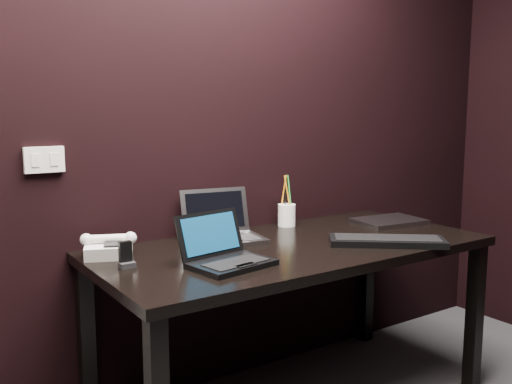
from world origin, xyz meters
TOP-DOWN VIEW (x-y plane):
  - wall_back at (0.00, 1.80)m, footprint 4.00×0.00m
  - wall_switch at (-0.62, 1.79)m, footprint 0.15×0.02m
  - desk at (0.30, 1.40)m, footprint 1.70×0.80m
  - netbook at (-0.11, 1.28)m, footprint 0.33×0.30m
  - silver_laptop at (0.08, 1.61)m, footprint 0.36×0.33m
  - ext_keyboard at (0.63, 1.17)m, footprint 0.48×0.43m
  - closed_laptop at (0.97, 1.48)m, footprint 0.36×0.28m
  - desk_phone at (-0.43, 1.63)m, footprint 0.23×0.22m
  - mobile_phone at (-0.43, 1.46)m, footprint 0.06×0.05m
  - pen_cup at (0.50, 1.72)m, footprint 0.09×0.09m

SIDE VIEW (x-z plane):
  - desk at x=0.30m, z-range 0.29..1.03m
  - closed_laptop at x=0.97m, z-range 0.74..0.76m
  - ext_keyboard at x=0.63m, z-range 0.74..0.77m
  - mobile_phone at x=-0.43m, z-range 0.73..0.82m
  - netbook at x=-0.11m, z-range 0.68..0.87m
  - desk_phone at x=-0.43m, z-range 0.73..0.83m
  - silver_laptop at x=0.08m, z-range 0.67..0.89m
  - pen_cup at x=0.50m, z-range 0.67..0.93m
  - wall_switch at x=-0.62m, z-range 1.07..1.17m
  - wall_back at x=0.00m, z-range -0.70..3.30m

